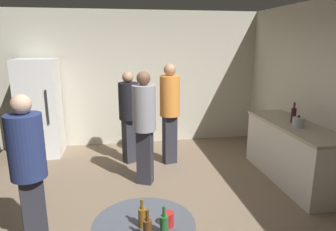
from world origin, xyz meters
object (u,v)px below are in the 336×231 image
beer_bottle_brown (147,229)px  person_in_orange_shirt (170,106)px  wine_bottle_on_counter (293,115)px  refrigerator (40,108)px  person_in_gray_shirt (144,120)px  person_in_black_shirt (129,111)px  kettle (299,122)px  person_in_navy_shirt (28,163)px  beer_bottle_green (164,225)px  beer_bottle_amber (142,217)px  plastic_cup_red (169,219)px

beer_bottle_brown → person_in_orange_shirt: (0.70, 3.05, 0.21)m
person_in_orange_shirt → wine_bottle_on_counter: bearing=50.2°
refrigerator → person_in_gray_shirt: 2.35m
beer_bottle_brown → person_in_black_shirt: bearing=89.8°
person_in_gray_shirt → person_in_black_shirt: bearing=-144.2°
beer_bottle_brown → person_in_orange_shirt: size_ratio=0.13×
person_in_orange_shirt → person_in_black_shirt: size_ratio=1.08×
kettle → person_in_gray_shirt: person_in_gray_shirt is taller
wine_bottle_on_counter → person_in_black_shirt: person_in_black_shirt is taller
person_in_gray_shirt → person_in_black_shirt: size_ratio=1.05×
kettle → person_in_navy_shirt: (-3.43, -0.86, -0.02)m
beer_bottle_brown → beer_bottle_green: same height
person_in_navy_shirt → person_in_gray_shirt: size_ratio=0.96×
refrigerator → wine_bottle_on_counter: (4.04, -1.70, 0.12)m
kettle → person_in_black_shirt: person_in_black_shirt is taller
person_in_gray_shirt → beer_bottle_amber: bearing=17.8°
beer_bottle_amber → person_in_navy_shirt: 1.37m
beer_bottle_amber → beer_bottle_brown: (0.02, -0.15, 0.00)m
kettle → person_in_navy_shirt: 3.54m
beer_bottle_green → plastic_cup_red: 0.12m
plastic_cup_red → person_in_black_shirt: 3.08m
wine_bottle_on_counter → refrigerator: bearing=157.2°
person_in_navy_shirt → beer_bottle_amber: bearing=28.4°
person_in_black_shirt → beer_bottle_amber: bearing=-29.9°
beer_bottle_amber → beer_bottle_brown: same height
plastic_cup_red → person_in_navy_shirt: bearing=143.2°
kettle → beer_bottle_brown: size_ratio=1.06×
beer_bottle_brown → person_in_gray_shirt: bearing=85.1°
beer_bottle_green → person_in_navy_shirt: person_in_navy_shirt is taller
kettle → plastic_cup_red: (-2.21, -1.78, -0.18)m
plastic_cup_red → person_in_navy_shirt: (-1.23, 0.92, 0.16)m
person_in_navy_shirt → person_in_orange_shirt: size_ratio=0.93×
beer_bottle_green → person_in_black_shirt: 3.18m
person_in_gray_shirt → person_in_black_shirt: (-0.19, 0.86, -0.05)m
kettle → beer_bottle_green: size_ratio=1.06×
person_in_black_shirt → refrigerator: bearing=-141.2°
beer_bottle_green → person_in_orange_shirt: size_ratio=0.13×
plastic_cup_red → person_in_navy_shirt: 1.54m
wine_bottle_on_counter → beer_bottle_green: size_ratio=1.35×
refrigerator → beer_bottle_amber: bearing=-66.9°
person_in_gray_shirt → beer_bottle_green: bearing=21.7°
wine_bottle_on_counter → person_in_gray_shirt: (-2.25, 0.19, -0.03)m
kettle → wine_bottle_on_counter: size_ratio=0.79×
beer_bottle_green → plastic_cup_red: (0.05, 0.10, -0.03)m
refrigerator → wine_bottle_on_counter: refrigerator is taller
wine_bottle_on_counter → person_in_orange_shirt: person_in_orange_shirt is taller
beer_bottle_amber → plastic_cup_red: 0.20m
beer_bottle_green → beer_bottle_brown: bearing=-166.7°
kettle → person_in_gray_shirt: size_ratio=0.14×
refrigerator → beer_bottle_amber: 4.02m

